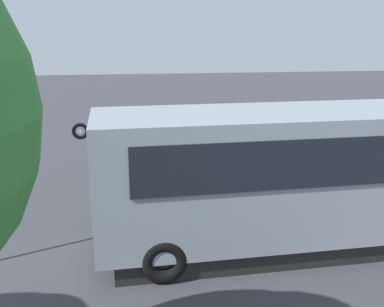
{
  "coord_description": "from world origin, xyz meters",
  "views": [
    {
      "loc": [
        2.92,
        13.57,
        4.96
      ],
      "look_at": [
        0.91,
        -0.31,
        1.1
      ],
      "focal_mm": 42.02,
      "sensor_mm": 36.0,
      "label": 1
    }
  ],
  "objects_px": {
    "traffic_cone": "(158,158)",
    "parked_motorcycle_silver": "(202,199)",
    "spectator_left": "(242,169)",
    "tour_bus": "(293,180)",
    "parked_motorcycle_dark": "(332,188)",
    "spectator_far_left": "(273,166)",
    "spectator_centre": "(201,171)",
    "stunt_motorcycle": "(101,142)"
  },
  "relations": [
    {
      "from": "parked_motorcycle_silver",
      "to": "traffic_cone",
      "type": "height_order",
      "value": "parked_motorcycle_silver"
    },
    {
      "from": "spectator_centre",
      "to": "parked_motorcycle_dark",
      "type": "xyz_separation_m",
      "value": [
        -3.79,
        0.64,
        -0.51
      ]
    },
    {
      "from": "tour_bus",
      "to": "spectator_far_left",
      "type": "xyz_separation_m",
      "value": [
        -0.49,
        -2.91,
        -0.58
      ]
    },
    {
      "from": "tour_bus",
      "to": "parked_motorcycle_silver",
      "type": "height_order",
      "value": "tour_bus"
    },
    {
      "from": "stunt_motorcycle",
      "to": "traffic_cone",
      "type": "height_order",
      "value": "stunt_motorcycle"
    },
    {
      "from": "parked_motorcycle_dark",
      "to": "traffic_cone",
      "type": "xyz_separation_m",
      "value": [
        4.79,
        -4.66,
        -0.18
      ]
    },
    {
      "from": "tour_bus",
      "to": "spectator_left",
      "type": "distance_m",
      "value": 3.02
    },
    {
      "from": "spectator_left",
      "to": "parked_motorcycle_silver",
      "type": "distance_m",
      "value": 1.69
    },
    {
      "from": "spectator_left",
      "to": "stunt_motorcycle",
      "type": "height_order",
      "value": "stunt_motorcycle"
    },
    {
      "from": "tour_bus",
      "to": "spectator_far_left",
      "type": "bearing_deg",
      "value": -99.56
    },
    {
      "from": "spectator_far_left",
      "to": "spectator_centre",
      "type": "distance_m",
      "value": 2.15
    },
    {
      "from": "spectator_left",
      "to": "traffic_cone",
      "type": "height_order",
      "value": "spectator_left"
    },
    {
      "from": "parked_motorcycle_silver",
      "to": "traffic_cone",
      "type": "bearing_deg",
      "value": -80.05
    },
    {
      "from": "parked_motorcycle_dark",
      "to": "stunt_motorcycle",
      "type": "distance_m",
      "value": 8.18
    },
    {
      "from": "spectator_far_left",
      "to": "parked_motorcycle_silver",
      "type": "bearing_deg",
      "value": 20.43
    },
    {
      "from": "spectator_centre",
      "to": "parked_motorcycle_silver",
      "type": "xyz_separation_m",
      "value": [
        0.13,
        0.92,
        -0.51
      ]
    },
    {
      "from": "traffic_cone",
      "to": "parked_motorcycle_silver",
      "type": "bearing_deg",
      "value": 99.95
    },
    {
      "from": "spectator_far_left",
      "to": "traffic_cone",
      "type": "bearing_deg",
      "value": -52.5
    },
    {
      "from": "parked_motorcycle_dark",
      "to": "traffic_cone",
      "type": "height_order",
      "value": "parked_motorcycle_dark"
    },
    {
      "from": "parked_motorcycle_dark",
      "to": "traffic_cone",
      "type": "bearing_deg",
      "value": -44.24
    },
    {
      "from": "traffic_cone",
      "to": "stunt_motorcycle",
      "type": "bearing_deg",
      "value": 6.93
    },
    {
      "from": "parked_motorcycle_silver",
      "to": "parked_motorcycle_dark",
      "type": "distance_m",
      "value": 3.93
    },
    {
      "from": "tour_bus",
      "to": "parked_motorcycle_silver",
      "type": "bearing_deg",
      "value": -49.13
    },
    {
      "from": "spectator_left",
      "to": "parked_motorcycle_silver",
      "type": "xyz_separation_m",
      "value": [
        1.35,
        0.86,
        -0.54
      ]
    },
    {
      "from": "spectator_centre",
      "to": "tour_bus",
      "type": "bearing_deg",
      "value": 119.05
    },
    {
      "from": "parked_motorcycle_silver",
      "to": "stunt_motorcycle",
      "type": "bearing_deg",
      "value": -57.83
    },
    {
      "from": "parked_motorcycle_silver",
      "to": "traffic_cone",
      "type": "distance_m",
      "value": 5.02
    },
    {
      "from": "stunt_motorcycle",
      "to": "parked_motorcycle_dark",
      "type": "bearing_deg",
      "value": 147.31
    },
    {
      "from": "spectator_far_left",
      "to": "stunt_motorcycle",
      "type": "bearing_deg",
      "value": -36.33
    },
    {
      "from": "tour_bus",
      "to": "traffic_cone",
      "type": "distance_m",
      "value": 7.61
    },
    {
      "from": "stunt_motorcycle",
      "to": "spectator_centre",
      "type": "bearing_deg",
      "value": 129.24
    },
    {
      "from": "spectator_left",
      "to": "parked_motorcycle_silver",
      "type": "bearing_deg",
      "value": 32.42
    },
    {
      "from": "spectator_centre",
      "to": "parked_motorcycle_dark",
      "type": "bearing_deg",
      "value": 170.38
    },
    {
      "from": "spectator_left",
      "to": "parked_motorcycle_dark",
      "type": "bearing_deg",
      "value": 167.3
    },
    {
      "from": "stunt_motorcycle",
      "to": "spectator_far_left",
      "type": "bearing_deg",
      "value": 143.67
    },
    {
      "from": "tour_bus",
      "to": "parked_motorcycle_dark",
      "type": "relative_size",
      "value": 4.45
    },
    {
      "from": "spectator_centre",
      "to": "traffic_cone",
      "type": "bearing_deg",
      "value": -76.11
    },
    {
      "from": "tour_bus",
      "to": "traffic_cone",
      "type": "height_order",
      "value": "tour_bus"
    },
    {
      "from": "spectator_centre",
      "to": "parked_motorcycle_silver",
      "type": "bearing_deg",
      "value": 82.12
    },
    {
      "from": "spectator_far_left",
      "to": "traffic_cone",
      "type": "relative_size",
      "value": 2.8
    },
    {
      "from": "tour_bus",
      "to": "spectator_centre",
      "type": "xyz_separation_m",
      "value": [
        1.66,
        -2.98,
        -0.65
      ]
    },
    {
      "from": "parked_motorcycle_dark",
      "to": "spectator_far_left",
      "type": "bearing_deg",
      "value": -19.07
    }
  ]
}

